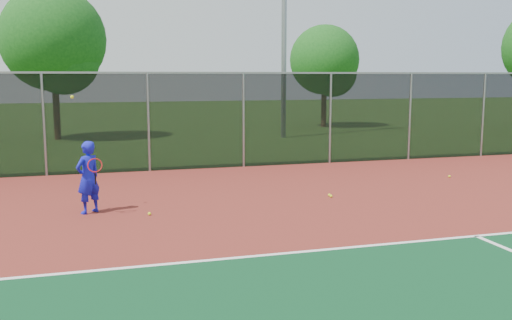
# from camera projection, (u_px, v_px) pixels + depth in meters

# --- Properties ---
(ground) EXTENTS (120.00, 120.00, 0.00)m
(ground) POSITION_uv_depth(u_px,v_px,m) (495.00, 316.00, 7.01)
(ground) COLOR #284E16
(ground) RESTS_ON ground
(court_apron) EXTENTS (30.00, 20.00, 0.02)m
(court_apron) POSITION_uv_depth(u_px,v_px,m) (408.00, 264.00, 8.91)
(court_apron) COLOR maroon
(court_apron) RESTS_ON ground
(fence_back) EXTENTS (30.00, 0.06, 3.03)m
(fence_back) POSITION_uv_depth(u_px,v_px,m) (243.00, 119.00, 18.18)
(fence_back) COLOR black
(fence_back) RESTS_ON court_apron
(tennis_player) EXTENTS (0.67, 0.73, 2.51)m
(tennis_player) POSITION_uv_depth(u_px,v_px,m) (88.00, 177.00, 12.09)
(tennis_player) COLOR #151ACB
(tennis_player) RESTS_ON court_apron
(practice_ball_0) EXTENTS (0.07, 0.07, 0.07)m
(practice_ball_0) POSITION_uv_depth(u_px,v_px,m) (329.00, 195.00, 13.87)
(practice_ball_0) COLOR #DFF01B
(practice_ball_0) RESTS_ON court_apron
(practice_ball_1) EXTENTS (0.07, 0.07, 0.07)m
(practice_ball_1) POSITION_uv_depth(u_px,v_px,m) (449.00, 176.00, 16.43)
(practice_ball_1) COLOR #DFF01B
(practice_ball_1) RESTS_ON court_apron
(practice_ball_2) EXTENTS (0.07, 0.07, 0.07)m
(practice_ball_2) POSITION_uv_depth(u_px,v_px,m) (331.00, 196.00, 13.74)
(practice_ball_2) COLOR #DFF01B
(practice_ball_2) RESTS_ON court_apron
(practice_ball_3) EXTENTS (0.07, 0.07, 0.07)m
(practice_ball_3) POSITION_uv_depth(u_px,v_px,m) (149.00, 214.00, 11.99)
(practice_ball_3) COLOR #DFF01B
(practice_ball_3) RESTS_ON court_apron
(tree_back_left) EXTENTS (4.72, 4.72, 6.93)m
(tree_back_left) POSITION_uv_depth(u_px,v_px,m) (55.00, 44.00, 25.71)
(tree_back_left) COLOR #372614
(tree_back_left) RESTS_ON ground
(tree_back_mid) EXTENTS (3.94, 3.94, 5.79)m
(tree_back_mid) POSITION_uv_depth(u_px,v_px,m) (327.00, 63.00, 32.28)
(tree_back_mid) COLOR #372614
(tree_back_mid) RESTS_ON ground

